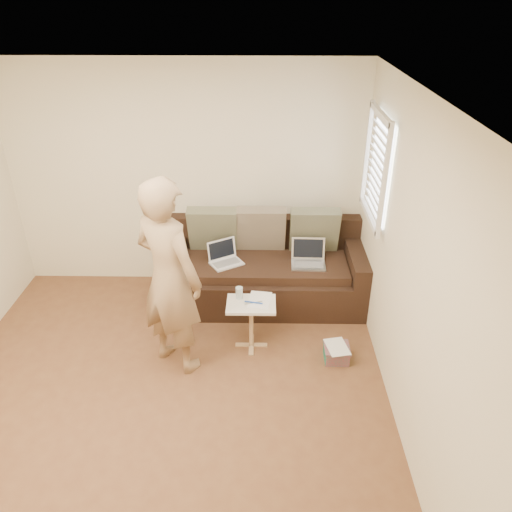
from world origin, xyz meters
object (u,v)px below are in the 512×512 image
object	(u,v)px
laptop_white	(227,264)
drinking_glass	(239,293)
sofa	(265,267)
laptop_silver	(308,266)
side_table	(251,325)
striped_box	(336,353)
person	(169,277)

from	to	relation	value
laptop_white	drinking_glass	bearing A→B (deg)	-107.08
sofa	laptop_silver	xyz separation A→B (m)	(0.47, -0.12, 0.10)
side_table	drinking_glass	size ratio (longest dim) A/B	4.36
striped_box	laptop_silver	bearing A→B (deg)	103.56
sofa	laptop_silver	world-z (taller)	sofa
laptop_silver	drinking_glass	xyz separation A→B (m)	(-0.73, -0.65, 0.06)
laptop_silver	side_table	world-z (taller)	laptop_silver
person	side_table	bearing A→B (deg)	-127.79
laptop_white	striped_box	size ratio (longest dim) A/B	1.35
sofa	striped_box	xyz separation A→B (m)	(0.70, -1.05, -0.35)
sofa	person	bearing A→B (deg)	-128.24
sofa	laptop_white	world-z (taller)	sofa
laptop_white	striped_box	world-z (taller)	laptop_white
laptop_silver	drinking_glass	size ratio (longest dim) A/B	3.08
sofa	drinking_glass	bearing A→B (deg)	-108.61
laptop_silver	person	world-z (taller)	person
sofa	laptop_white	distance (m)	0.45
side_table	drinking_glass	bearing A→B (deg)	143.53
laptop_silver	striped_box	xyz separation A→B (m)	(0.23, -0.93, -0.44)
laptop_white	drinking_glass	distance (m)	0.70
sofa	drinking_glass	xyz separation A→B (m)	(-0.26, -0.77, 0.16)
person	side_table	distance (m)	1.02
side_table	person	bearing A→B (deg)	-161.93
drinking_glass	striped_box	size ratio (longest dim) A/B	0.48
sofa	drinking_glass	world-z (taller)	sofa
side_table	drinking_glass	world-z (taller)	drinking_glass
laptop_white	side_table	size ratio (longest dim) A/B	0.64
drinking_glass	laptop_white	bearing A→B (deg)	104.18
sofa	striped_box	distance (m)	1.31
person	drinking_glass	world-z (taller)	person
laptop_white	laptop_silver	bearing A→B (deg)	-32.56
striped_box	side_table	bearing A→B (deg)	166.95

